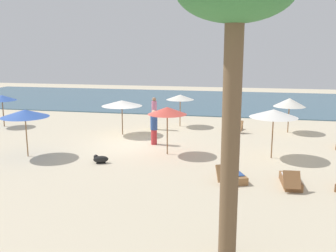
{
  "coord_description": "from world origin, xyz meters",
  "views": [
    {
      "loc": [
        5.52,
        -17.81,
        4.84
      ],
      "look_at": [
        1.83,
        -0.02,
        1.1
      ],
      "focal_mm": 40.85,
      "sensor_mm": 36.0,
      "label": 1
    }
  ],
  "objects_px": {
    "umbrella_4": "(167,111)",
    "umbrella_0": "(180,97)",
    "lounger_4": "(232,175)",
    "person_0": "(154,127)",
    "lounger_2": "(234,128)",
    "person_1": "(154,113)",
    "umbrella_5": "(25,113)",
    "dog": "(100,159)",
    "umbrella_1": "(274,113)",
    "lounger_3": "(291,181)",
    "umbrella_2": "(289,102)",
    "palm_0": "(235,5)",
    "umbrella_6": "(122,103)",
    "umbrella_3": "(2,98)"
  },
  "relations": [
    {
      "from": "umbrella_6",
      "to": "lounger_3",
      "type": "height_order",
      "value": "umbrella_6"
    },
    {
      "from": "palm_0",
      "to": "umbrella_0",
      "type": "bearing_deg",
      "value": 104.09
    },
    {
      "from": "umbrella_5",
      "to": "lounger_2",
      "type": "xyz_separation_m",
      "value": [
        8.95,
        7.39,
        -1.8
      ]
    },
    {
      "from": "person_1",
      "to": "palm_0",
      "type": "bearing_deg",
      "value": -69.5
    },
    {
      "from": "umbrella_4",
      "to": "umbrella_0",
      "type": "bearing_deg",
      "value": 94.71
    },
    {
      "from": "lounger_2",
      "to": "person_0",
      "type": "relative_size",
      "value": 0.98
    },
    {
      "from": "umbrella_6",
      "to": "lounger_4",
      "type": "relative_size",
      "value": 1.3
    },
    {
      "from": "umbrella_1",
      "to": "umbrella_4",
      "type": "xyz_separation_m",
      "value": [
        -4.68,
        -0.32,
        0.01
      ]
    },
    {
      "from": "umbrella_6",
      "to": "palm_0",
      "type": "xyz_separation_m",
      "value": [
        6.51,
        -11.85,
        3.91
      ]
    },
    {
      "from": "umbrella_2",
      "to": "palm_0",
      "type": "bearing_deg",
      "value": -100.8
    },
    {
      "from": "lounger_4",
      "to": "person_0",
      "type": "xyz_separation_m",
      "value": [
        -4.12,
        4.61,
        0.71
      ]
    },
    {
      "from": "dog",
      "to": "umbrella_6",
      "type": "bearing_deg",
      "value": 98.45
    },
    {
      "from": "person_0",
      "to": "dog",
      "type": "bearing_deg",
      "value": -112.27
    },
    {
      "from": "umbrella_6",
      "to": "umbrella_5",
      "type": "bearing_deg",
      "value": -118.62
    },
    {
      "from": "lounger_3",
      "to": "person_0",
      "type": "relative_size",
      "value": 0.96
    },
    {
      "from": "umbrella_1",
      "to": "lounger_2",
      "type": "bearing_deg",
      "value": 108.87
    },
    {
      "from": "palm_0",
      "to": "dog",
      "type": "distance_m",
      "value": 10.2
    },
    {
      "from": "lounger_4",
      "to": "dog",
      "type": "relative_size",
      "value": 2.43
    },
    {
      "from": "dog",
      "to": "umbrella_2",
      "type": "bearing_deg",
      "value": 43.12
    },
    {
      "from": "lounger_2",
      "to": "person_0",
      "type": "bearing_deg",
      "value": -133.35
    },
    {
      "from": "person_0",
      "to": "umbrella_5",
      "type": "bearing_deg",
      "value": -147.06
    },
    {
      "from": "umbrella_0",
      "to": "lounger_4",
      "type": "height_order",
      "value": "umbrella_0"
    },
    {
      "from": "umbrella_5",
      "to": "lounger_4",
      "type": "bearing_deg",
      "value": -8.13
    },
    {
      "from": "umbrella_3",
      "to": "person_1",
      "type": "distance_m",
      "value": 9.5
    },
    {
      "from": "umbrella_0",
      "to": "umbrella_5",
      "type": "bearing_deg",
      "value": -124.62
    },
    {
      "from": "umbrella_3",
      "to": "lounger_4",
      "type": "bearing_deg",
      "value": -26.29
    },
    {
      "from": "umbrella_0",
      "to": "umbrella_1",
      "type": "distance_m",
      "value": 8.04
    },
    {
      "from": "lounger_3",
      "to": "person_1",
      "type": "height_order",
      "value": "person_1"
    },
    {
      "from": "umbrella_4",
      "to": "person_0",
      "type": "distance_m",
      "value": 2.25
    },
    {
      "from": "umbrella_0",
      "to": "lounger_2",
      "type": "height_order",
      "value": "umbrella_0"
    },
    {
      "from": "lounger_2",
      "to": "person_0",
      "type": "distance_m",
      "value": 5.67
    },
    {
      "from": "lounger_2",
      "to": "person_0",
      "type": "height_order",
      "value": "person_0"
    },
    {
      "from": "person_0",
      "to": "umbrella_0",
      "type": "bearing_deg",
      "value": 84.02
    },
    {
      "from": "umbrella_1",
      "to": "palm_0",
      "type": "relative_size",
      "value": 0.33
    },
    {
      "from": "umbrella_5",
      "to": "dog",
      "type": "height_order",
      "value": "umbrella_5"
    },
    {
      "from": "lounger_3",
      "to": "umbrella_1",
      "type": "bearing_deg",
      "value": 97.8
    },
    {
      "from": "lounger_2",
      "to": "palm_0",
      "type": "xyz_separation_m",
      "value": [
        0.36,
        -14.11,
        5.53
      ]
    },
    {
      "from": "lounger_4",
      "to": "dog",
      "type": "bearing_deg",
      "value": 169.91
    },
    {
      "from": "lounger_3",
      "to": "person_0",
      "type": "bearing_deg",
      "value": 142.25
    },
    {
      "from": "umbrella_0",
      "to": "umbrella_2",
      "type": "height_order",
      "value": "umbrella_2"
    },
    {
      "from": "lounger_4",
      "to": "palm_0",
      "type": "distance_m",
      "value": 7.74
    },
    {
      "from": "umbrella_4",
      "to": "lounger_3",
      "type": "bearing_deg",
      "value": -31.43
    },
    {
      "from": "umbrella_4",
      "to": "umbrella_5",
      "type": "bearing_deg",
      "value": -164.89
    },
    {
      "from": "umbrella_0",
      "to": "umbrella_4",
      "type": "height_order",
      "value": "umbrella_4"
    },
    {
      "from": "dog",
      "to": "person_1",
      "type": "bearing_deg",
      "value": 84.96
    },
    {
      "from": "umbrella_0",
      "to": "umbrella_2",
      "type": "distance_m",
      "value": 6.47
    },
    {
      "from": "lounger_2",
      "to": "person_1",
      "type": "relative_size",
      "value": 0.89
    },
    {
      "from": "lounger_2",
      "to": "person_1",
      "type": "height_order",
      "value": "person_1"
    },
    {
      "from": "umbrella_2",
      "to": "lounger_4",
      "type": "relative_size",
      "value": 1.15
    },
    {
      "from": "umbrella_4",
      "to": "person_1",
      "type": "relative_size",
      "value": 1.14
    }
  ]
}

